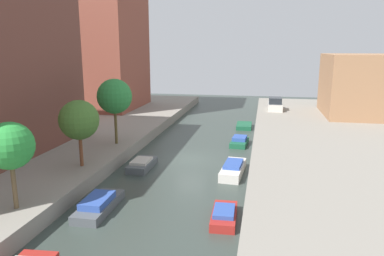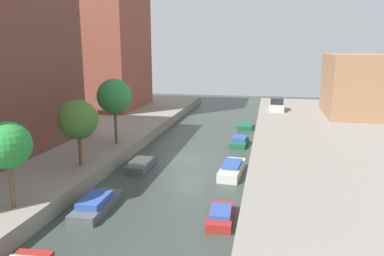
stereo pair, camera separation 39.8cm
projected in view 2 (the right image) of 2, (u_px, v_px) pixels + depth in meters
The scene contains 14 objects.
ground_plane at pixel (190, 159), 30.79m from camera, with size 84.00×84.00×0.00m, color #333D38.
quay_left at pixel (29, 144), 33.67m from camera, with size 20.00×64.00×1.00m, color gray.
apartment_tower_far at pixel (102, 32), 49.33m from camera, with size 10.00×11.62×20.28m, color brown.
low_block_right at pixel (370, 85), 44.14m from camera, with size 10.00×10.49×7.30m, color #9E704C.
street_tree_0 at pixel (7, 146), 18.57m from camera, with size 2.41×2.41×4.55m.
street_tree_1 at pixel (78, 120), 25.38m from camera, with size 2.74×2.74×4.65m.
street_tree_2 at pixel (114, 96), 31.19m from camera, with size 2.95×2.95×5.57m.
parked_car at pixel (277, 105), 48.57m from camera, with size 1.87×4.07×1.69m.
moored_boat_left_1 at pixel (96, 204), 21.19m from camera, with size 1.60×4.25×0.87m.
moored_boat_left_2 at pixel (141, 164), 28.58m from camera, with size 1.53×3.46×0.73m.
moored_boat_right_1 at pixel (221, 215), 19.92m from camera, with size 1.40×3.19×0.70m.
moored_boat_right_2 at pixel (232, 169), 27.16m from camera, with size 1.70×4.40×0.87m.
moored_boat_right_3 at pixel (240, 142), 35.23m from camera, with size 1.69×3.22×0.80m.
moored_boat_right_4 at pixel (245, 126), 42.70m from camera, with size 1.75×3.27×0.46m.
Camera 2 is at (6.19, -28.85, 9.18)m, focal length 34.66 mm.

